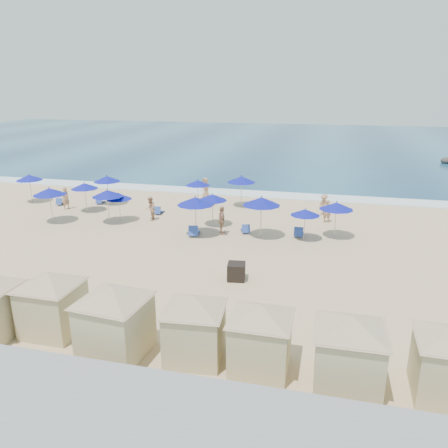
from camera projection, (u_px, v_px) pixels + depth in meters
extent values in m
plane|color=#CFAE83|center=(157.00, 251.00, 25.64)|extent=(160.00, 160.00, 0.00)
cube|color=navy|center=(277.00, 142.00, 76.57)|extent=(160.00, 80.00, 0.06)
cube|color=white|center=(221.00, 192.00, 39.98)|extent=(160.00, 2.50, 0.08)
ellipsoid|color=#2B2724|center=(446.00, 161.00, 54.85)|extent=(1.32, 1.32, 0.86)
cube|color=black|center=(236.00, 272.00, 21.77)|extent=(0.96, 0.96, 0.86)
cube|color=#C5B587|center=(53.00, 309.00, 16.94)|extent=(2.01, 2.01, 1.99)
cube|color=tan|center=(50.00, 285.00, 16.64)|extent=(2.11, 2.11, 0.08)
pyramid|color=tan|center=(48.00, 273.00, 16.50)|extent=(4.37, 4.37, 0.50)
cube|color=#C5B587|center=(115.00, 327.00, 15.51)|extent=(2.31, 2.31, 2.12)
cube|color=tan|center=(113.00, 300.00, 15.19)|extent=(2.43, 2.43, 0.08)
pyramid|color=tan|center=(112.00, 287.00, 15.03)|extent=(4.64, 4.64, 0.53)
cube|color=#C5B587|center=(195.00, 333.00, 15.32)|extent=(2.08, 2.08, 1.92)
cube|color=tan|center=(194.00, 309.00, 15.03)|extent=(2.19, 2.19, 0.08)
pyramid|color=tan|center=(194.00, 296.00, 14.88)|extent=(4.19, 4.19, 0.48)
cube|color=#C5B587|center=(260.00, 343.00, 14.71)|extent=(1.93, 1.93, 1.92)
cube|color=tan|center=(261.00, 318.00, 14.43)|extent=(2.02, 2.02, 0.08)
pyramid|color=tan|center=(262.00, 305.00, 14.28)|extent=(4.21, 4.21, 0.48)
cube|color=#C5B587|center=(348.00, 359.00, 13.77)|extent=(2.07, 2.07, 2.04)
cube|color=tan|center=(351.00, 331.00, 13.47)|extent=(2.17, 2.17, 0.08)
pyramid|color=tan|center=(352.00, 316.00, 13.31)|extent=(4.47, 4.47, 0.51)
cube|color=#C5B587|center=(448.00, 369.00, 13.39)|extent=(1.97, 1.97, 1.93)
cylinder|color=#A5A8AD|center=(31.00, 191.00, 36.33)|extent=(0.05, 0.05, 1.92)
cone|color=#0D1391|center=(29.00, 178.00, 35.99)|extent=(2.12, 2.12, 0.45)
sphere|color=#0D1391|center=(29.00, 174.00, 35.91)|extent=(0.08, 0.08, 0.08)
cylinder|color=#A5A8AD|center=(51.00, 208.00, 30.85)|extent=(0.05, 0.05, 2.07)
cone|color=#0D1391|center=(49.00, 191.00, 30.49)|extent=(2.29, 2.29, 0.49)
sphere|color=#0D1391|center=(49.00, 187.00, 30.40)|extent=(0.09, 0.09, 0.09)
cylinder|color=#A5A8AD|center=(86.00, 200.00, 33.57)|extent=(0.05, 0.05, 1.86)
cone|color=#0D1391|center=(84.00, 186.00, 33.24)|extent=(2.06, 2.06, 0.44)
sphere|color=#0D1391|center=(84.00, 182.00, 33.16)|extent=(0.08, 0.08, 0.08)
cylinder|color=#A5A8AD|center=(109.00, 209.00, 30.72)|extent=(0.05, 0.05, 1.98)
cone|color=#0D1391|center=(107.00, 193.00, 30.37)|extent=(2.19, 2.19, 0.47)
sphere|color=#0D1391|center=(107.00, 189.00, 30.28)|extent=(0.08, 0.08, 0.08)
cylinder|color=#A5A8AD|center=(108.00, 193.00, 35.66)|extent=(0.05, 0.05, 1.95)
cone|color=#0D1391|center=(107.00, 179.00, 35.31)|extent=(2.16, 2.16, 0.46)
sphere|color=#0D1391|center=(107.00, 175.00, 35.23)|extent=(0.08, 0.08, 0.08)
cylinder|color=#A5A8AD|center=(120.00, 210.00, 31.18)|extent=(0.04, 0.04, 1.67)
cone|color=#0D1391|center=(119.00, 196.00, 30.88)|extent=(1.85, 1.85, 0.40)
sphere|color=#0D1391|center=(119.00, 193.00, 30.81)|extent=(0.07, 0.07, 0.07)
cylinder|color=#A5A8AD|center=(196.00, 220.00, 28.00)|extent=(0.06, 0.06, 2.14)
cone|color=#0D1391|center=(195.00, 201.00, 27.62)|extent=(2.36, 2.36, 0.51)
sphere|color=#0D1391|center=(195.00, 196.00, 27.53)|extent=(0.09, 0.09, 0.09)
cylinder|color=#A5A8AD|center=(212.00, 213.00, 30.14)|extent=(0.05, 0.05, 1.86)
cone|color=#0D1391|center=(212.00, 197.00, 29.81)|extent=(2.05, 2.05, 0.44)
sphere|color=#0D1391|center=(212.00, 193.00, 29.73)|extent=(0.08, 0.08, 0.08)
cylinder|color=#A5A8AD|center=(261.00, 221.00, 27.73)|extent=(0.06, 0.06, 2.18)
cone|color=#0D1391|center=(261.00, 201.00, 27.35)|extent=(2.41, 2.41, 0.52)
sphere|color=#0D1391|center=(262.00, 196.00, 27.25)|extent=(0.09, 0.09, 0.09)
cylinder|color=#A5A8AD|center=(241.00, 194.00, 34.95)|extent=(0.05, 0.05, 2.05)
cone|color=#0D1391|center=(241.00, 179.00, 34.59)|extent=(2.27, 2.27, 0.49)
sphere|color=#0D1391|center=(241.00, 176.00, 34.50)|extent=(0.09, 0.09, 0.09)
cylinder|color=#A5A8AD|center=(335.00, 223.00, 27.71)|extent=(0.05, 0.05, 1.93)
cone|color=#0D1391|center=(337.00, 206.00, 27.37)|extent=(2.13, 2.13, 0.46)
sphere|color=#0D1391|center=(337.00, 202.00, 27.28)|extent=(0.08, 0.08, 0.08)
cylinder|color=#A5A8AD|center=(304.00, 227.00, 27.31)|extent=(0.04, 0.04, 1.67)
cone|color=#0D1391|center=(305.00, 212.00, 27.01)|extent=(1.84, 1.84, 0.39)
sphere|color=#0D1391|center=(305.00, 208.00, 26.94)|extent=(0.07, 0.07, 0.07)
cylinder|color=#A5A8AD|center=(198.00, 196.00, 35.05)|extent=(0.05, 0.05, 1.78)
cone|color=#0D1391|center=(198.00, 183.00, 34.73)|extent=(1.97, 1.97, 0.42)
sphere|color=#0D1391|center=(198.00, 180.00, 34.65)|extent=(0.08, 0.08, 0.08)
cube|color=#2A459A|center=(62.00, 203.00, 35.89)|extent=(0.57, 1.10, 0.30)
cube|color=#2A459A|center=(59.00, 201.00, 35.40)|extent=(0.52, 0.32, 0.52)
cube|color=#2A459A|center=(101.00, 202.00, 36.23)|extent=(0.72, 1.15, 0.30)
cube|color=#2A459A|center=(99.00, 200.00, 35.73)|extent=(0.55, 0.39, 0.52)
cube|color=#2A459A|center=(159.00, 211.00, 33.34)|extent=(0.56, 1.12, 0.30)
cube|color=#2A459A|center=(157.00, 210.00, 32.84)|extent=(0.53, 0.32, 0.54)
cube|color=#2A459A|center=(194.00, 232.00, 28.50)|extent=(0.85, 1.42, 0.37)
cube|color=#2A459A|center=(193.00, 231.00, 27.89)|extent=(0.68, 0.47, 0.65)
cube|color=#2A459A|center=(245.00, 230.00, 29.06)|extent=(0.84, 1.22, 0.31)
cube|color=#2A459A|center=(246.00, 229.00, 28.54)|extent=(0.59, 0.45, 0.54)
cube|color=#2A459A|center=(299.00, 233.00, 28.35)|extent=(0.59, 1.24, 0.34)
cube|color=#2A459A|center=(299.00, 232.00, 27.80)|extent=(0.58, 0.34, 0.60)
imported|color=#A97B5E|center=(65.00, 198.00, 34.28)|extent=(0.68, 0.77, 1.78)
imported|color=#A97B5E|center=(150.00, 209.00, 31.42)|extent=(0.86, 0.98, 1.71)
imported|color=#A97B5E|center=(222.00, 220.00, 28.36)|extent=(0.83, 1.20, 1.89)
imported|color=#A97B5E|center=(324.00, 204.00, 32.79)|extent=(1.13, 1.16, 1.59)
imported|color=#A97B5E|center=(206.00, 188.00, 37.58)|extent=(1.07, 0.98, 1.83)
imported|color=#A97B5E|center=(327.00, 211.00, 30.94)|extent=(0.65, 0.48, 1.66)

